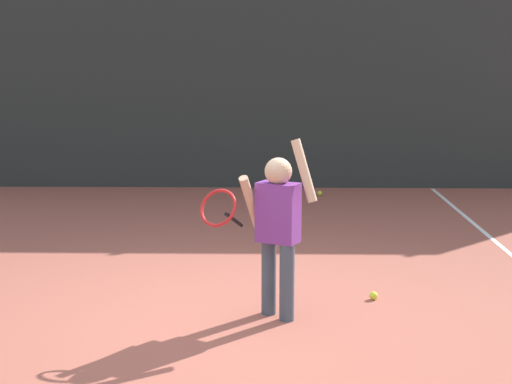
# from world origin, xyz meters

# --- Properties ---
(ground_plane) EXTENTS (20.00, 20.00, 0.00)m
(ground_plane) POSITION_xyz_m (0.00, 0.00, 0.00)
(ground_plane) COLOR #9E5142
(back_fence_windscreen) EXTENTS (11.88, 0.08, 3.90)m
(back_fence_windscreen) POSITION_xyz_m (0.00, 5.60, 1.95)
(back_fence_windscreen) COLOR #282D2B
(back_fence_windscreen) RESTS_ON ground
(fence_post_1) EXTENTS (0.09, 0.09, 4.05)m
(fence_post_1) POSITION_xyz_m (-2.89, 5.66, 2.03)
(fence_post_1) COLOR slate
(fence_post_1) RESTS_ON ground
(fence_post_2) EXTENTS (0.09, 0.09, 4.05)m
(fence_post_2) POSITION_xyz_m (0.00, 5.66, 2.03)
(fence_post_2) COLOR slate
(fence_post_2) RESTS_ON ground
(fence_post_3) EXTENTS (0.09, 0.09, 4.05)m
(fence_post_3) POSITION_xyz_m (2.89, 5.66, 2.03)
(fence_post_3) COLOR slate
(fence_post_3) RESTS_ON ground
(tennis_player) EXTENTS (0.87, 0.55, 1.35)m
(tennis_player) POSITION_xyz_m (0.33, 0.10, 0.73)
(tennis_player) COLOR #3F4C59
(tennis_player) RESTS_ON ground
(tennis_ball_2) EXTENTS (0.07, 0.07, 0.07)m
(tennis_ball_2) POSITION_xyz_m (0.98, 4.96, 0.03)
(tennis_ball_2) COLOR #CCE033
(tennis_ball_2) RESTS_ON ground
(tennis_ball_4) EXTENTS (0.07, 0.07, 0.07)m
(tennis_ball_4) POSITION_xyz_m (1.12, 0.52, 0.03)
(tennis_ball_4) COLOR #CCE033
(tennis_ball_4) RESTS_ON ground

